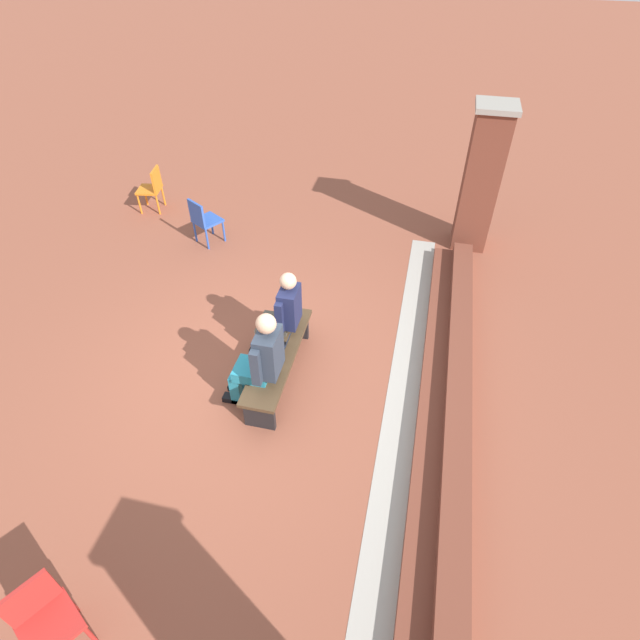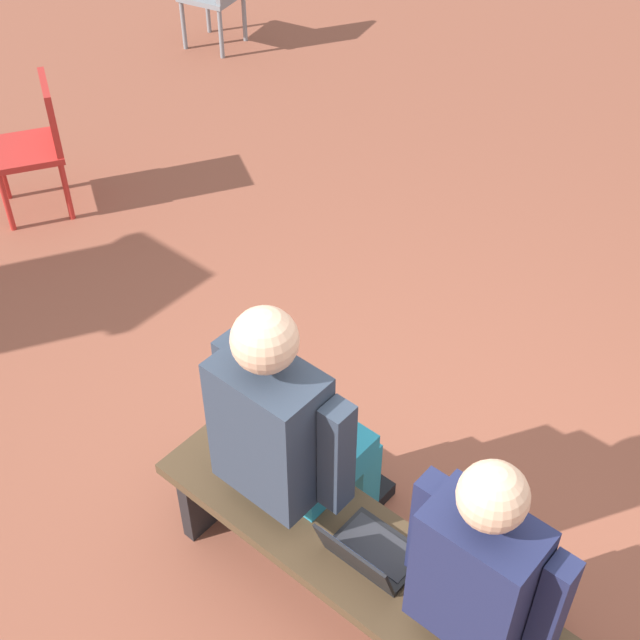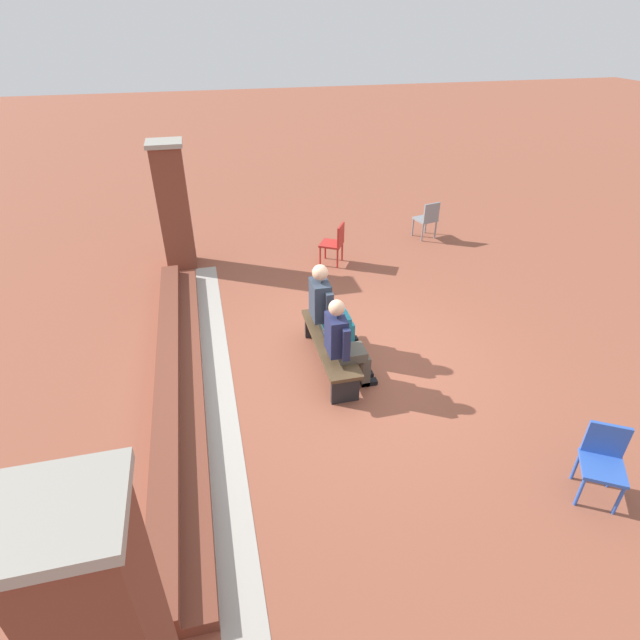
{
  "view_description": "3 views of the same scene",
  "coord_description": "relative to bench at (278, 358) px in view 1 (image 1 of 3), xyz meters",
  "views": [
    {
      "loc": [
        4.16,
        1.87,
        4.89
      ],
      "look_at": [
        -0.53,
        0.79,
        0.62
      ],
      "focal_mm": 28.0,
      "sensor_mm": 36.0,
      "label": 1
    },
    {
      "loc": [
        -1.07,
        1.87,
        3.27
      ],
      "look_at": [
        0.53,
        -0.0,
        1.04
      ],
      "focal_mm": 50.0,
      "sensor_mm": 36.0,
      "label": 2
    },
    {
      "loc": [
        -5.6,
        1.87,
        4.4
      ],
      "look_at": [
        -0.09,
        0.53,
        0.86
      ],
      "focal_mm": 28.0,
      "sensor_mm": 36.0,
      "label": 3
    }
  ],
  "objects": [
    {
      "name": "plastic_chair_far_right",
      "position": [
        -3.71,
        -3.61,
        0.13
      ],
      "size": [
        0.49,
        0.49,
        0.84
      ],
      "color": "orange",
      "rests_on": "ground"
    },
    {
      "name": "ground_plane",
      "position": [
        -0.0,
        -0.37,
        -0.35
      ],
      "size": [
        60.0,
        60.0,
        0.0
      ],
      "primitive_type": "plane",
      "color": "brown"
    },
    {
      "name": "person_student",
      "position": [
        -0.46,
        -0.07,
        0.36
      ],
      "size": [
        0.54,
        0.69,
        1.35
      ],
      "color": "#4C473D",
      "rests_on": "ground"
    },
    {
      "name": "bench",
      "position": [
        0.0,
        0.0,
        0.0
      ],
      "size": [
        1.8,
        0.44,
        0.45
      ],
      "color": "#4C3823",
      "rests_on": "ground"
    },
    {
      "name": "brick_steps",
      "position": [
        0.0,
        2.15,
        -0.23
      ],
      "size": [
        6.63,
        0.6,
        0.3
      ],
      "color": "brown",
      "rests_on": "ground"
    },
    {
      "name": "plastic_chair_by_pillar",
      "position": [
        -2.8,
        -2.18,
        0.13
      ],
      "size": [
        0.58,
        0.58,
        0.84
      ],
      "color": "#2D56B7",
      "rests_on": "ground"
    },
    {
      "name": "brick_pillar_left_of_steps",
      "position": [
        -3.84,
        2.35,
        0.87
      ],
      "size": [
        0.64,
        0.64,
        2.42
      ],
      "color": "brown",
      "rests_on": "ground"
    },
    {
      "name": "person_adult",
      "position": [
        0.41,
        -0.07,
        0.39
      ],
      "size": [
        0.59,
        0.74,
        1.42
      ],
      "color": "teal",
      "rests_on": "ground"
    },
    {
      "name": "plastic_chair_foreground",
      "position": [
        3.29,
        -0.97,
        0.13
      ],
      "size": [
        0.58,
        0.58,
        0.84
      ],
      "color": "red",
      "rests_on": "ground"
    },
    {
      "name": "laptop",
      "position": [
        -0.03,
        0.01,
        0.15
      ],
      "size": [
        0.32,
        0.29,
        0.21
      ],
      "color": "black",
      "rests_on": "bench"
    },
    {
      "name": "concrete_strip",
      "position": [
        0.0,
        1.6,
        -0.35
      ],
      "size": [
        7.43,
        0.4,
        0.01
      ],
      "primitive_type": "cube",
      "color": "#A8A399",
      "rests_on": "ground"
    }
  ]
}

